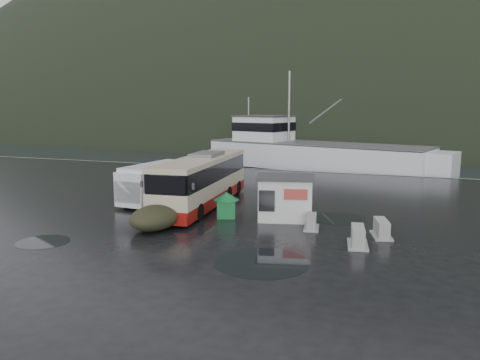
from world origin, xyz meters
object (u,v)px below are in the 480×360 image
(fishing_trawler, at_px, (315,162))
(coach_bus, at_px, (203,205))
(jersey_barrier_a, at_px, (311,229))
(ticket_kiosk, at_px, (285,219))
(white_van, at_px, (157,202))
(dome_tent, at_px, (156,229))
(waste_bin_left, at_px, (274,221))
(jersey_barrier_c, at_px, (358,246))
(jersey_barrier_b, at_px, (381,237))
(waste_bin_right, at_px, (226,217))

(fishing_trawler, bearing_deg, coach_bus, -79.15)
(jersey_barrier_a, bearing_deg, ticket_kiosk, 139.95)
(white_van, distance_m, dome_tent, 6.84)
(dome_tent, distance_m, ticket_kiosk, 7.02)
(ticket_kiosk, xyz_separation_m, jersey_barrier_a, (1.76, -1.48, 0.00))
(waste_bin_left, xyz_separation_m, jersey_barrier_c, (4.71, -3.13, 0.00))
(dome_tent, height_order, jersey_barrier_a, dome_tent)
(coach_bus, height_order, fishing_trawler, fishing_trawler)
(white_van, distance_m, waste_bin_left, 8.79)
(dome_tent, xyz_separation_m, jersey_barrier_b, (10.73, 2.49, 0.00))
(jersey_barrier_a, distance_m, jersey_barrier_c, 3.33)
(jersey_barrier_a, bearing_deg, waste_bin_right, 170.50)
(white_van, relative_size, waste_bin_left, 4.61)
(waste_bin_left, bearing_deg, dome_tent, -143.92)
(coach_bus, xyz_separation_m, dome_tent, (0.14, -6.00, 0.00))
(coach_bus, height_order, dome_tent, coach_bus)
(coach_bus, relative_size, white_van, 1.92)
(waste_bin_left, bearing_deg, jersey_barrier_c, -33.64)
(jersey_barrier_c, bearing_deg, waste_bin_left, 146.36)
(waste_bin_right, height_order, jersey_barrier_b, waste_bin_right)
(white_van, bearing_deg, dome_tent, -56.06)
(coach_bus, distance_m, ticket_kiosk, 5.97)
(ticket_kiosk, xyz_separation_m, fishing_trawler, (-3.52, 26.34, 0.00))
(waste_bin_left, distance_m, waste_bin_right, 2.74)
(waste_bin_left, xyz_separation_m, jersey_barrier_a, (2.20, -0.95, 0.00))
(ticket_kiosk, height_order, jersey_barrier_c, ticket_kiosk)
(ticket_kiosk, bearing_deg, white_van, 156.23)
(white_van, distance_m, waste_bin_right, 6.22)
(waste_bin_right, xyz_separation_m, fishing_trawler, (-0.34, 27.00, 0.00))
(jersey_barrier_b, bearing_deg, dome_tent, -166.94)
(white_van, height_order, fishing_trawler, fishing_trawler)
(waste_bin_right, bearing_deg, coach_bus, 136.82)
(white_van, relative_size, waste_bin_right, 4.19)
(waste_bin_right, distance_m, jersey_barrier_b, 8.41)
(white_van, xyz_separation_m, jersey_barrier_b, (14.10, -3.47, 0.00))
(waste_bin_right, height_order, dome_tent, waste_bin_right)
(waste_bin_right, bearing_deg, jersey_barrier_a, -9.50)
(fishing_trawler, bearing_deg, waste_bin_right, -73.33)
(jersey_barrier_a, xyz_separation_m, fishing_trawler, (-5.28, 27.82, 0.00))
(ticket_kiosk, distance_m, fishing_trawler, 26.58)
(coach_bus, relative_size, fishing_trawler, 0.40)
(jersey_barrier_a, relative_size, jersey_barrier_b, 0.88)
(dome_tent, height_order, ticket_kiosk, ticket_kiosk)
(coach_bus, relative_size, jersey_barrier_a, 7.91)
(jersey_barrier_b, bearing_deg, fishing_trawler, 107.14)
(fishing_trawler, bearing_deg, jersey_barrier_b, -56.91)
(white_van, relative_size, jersey_barrier_a, 4.12)
(waste_bin_right, xyz_separation_m, ticket_kiosk, (3.18, 0.65, 0.00))
(white_van, relative_size, dome_tent, 1.92)
(dome_tent, distance_m, jersey_barrier_c, 9.86)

